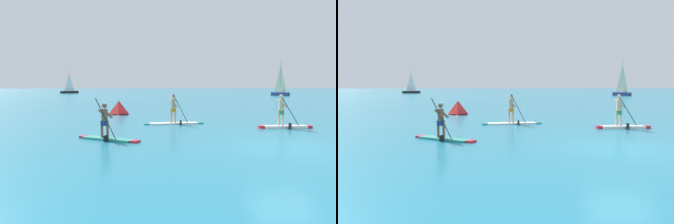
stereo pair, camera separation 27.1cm
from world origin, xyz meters
The scene contains 7 objects.
ground centered at (0.00, 0.00, 0.00)m, with size 440.00×440.00×0.00m, color teal.
paddleboarder_near_left centered at (-6.82, 2.09, 0.39)m, with size 2.75×1.89×1.85m.
paddleboarder_mid_center centered at (-3.50, 7.60, 0.39)m, with size 3.61×1.03×1.86m.
paddleboarder_far_right centered at (2.28, 5.30, 0.38)m, with size 2.89×0.80×1.83m.
race_marker_buoy centered at (-7.29, 14.24, 0.48)m, with size 1.43×1.43×1.10m.
sailboat_left_horizon centered at (-26.62, 82.95, 0.88)m, with size 4.40×4.86×6.61m.
sailboat_right_horizon centered at (24.06, 57.88, 1.25)m, with size 2.97×4.04×7.60m.
Camera 2 is at (-4.92, -11.90, 2.32)m, focal length 35.20 mm.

